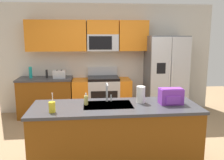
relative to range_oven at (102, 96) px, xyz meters
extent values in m
plane|color=#997A56|center=(0.15, -1.80, -0.44)|extent=(9.00, 9.00, 0.00)
cube|color=beige|center=(0.15, 0.35, 0.86)|extent=(5.20, 0.10, 2.60)
cube|color=orange|center=(-1.35, 0.14, 1.41)|extent=(0.70, 0.32, 0.70)
cube|color=orange|center=(-0.67, 0.14, 1.41)|extent=(0.66, 0.32, 0.70)
cube|color=orange|center=(0.76, 0.14, 1.41)|extent=(0.68, 0.32, 0.70)
cube|color=#B7BABF|center=(0.04, 0.14, 1.25)|extent=(0.72, 0.32, 0.38)
cube|color=black|center=(-0.02, -0.03, 1.25)|extent=(0.52, 0.01, 0.30)
cube|color=orange|center=(0.04, 0.14, 1.60)|extent=(0.72, 0.32, 0.32)
cube|color=brown|center=(-1.30, 0.00, -0.01)|extent=(1.20, 0.60, 0.86)
cube|color=#38383D|center=(-1.30, 0.00, 0.44)|extent=(1.23, 0.63, 0.04)
cube|color=#B7BABF|center=(0.04, 0.00, -0.02)|extent=(0.72, 0.60, 0.84)
cube|color=black|center=(0.04, -0.31, 0.01)|extent=(0.60, 0.01, 0.36)
cube|color=black|center=(0.04, 0.00, 0.43)|extent=(0.72, 0.60, 0.06)
cube|color=#B7BABF|center=(0.04, 0.27, 0.56)|extent=(0.72, 0.06, 0.20)
cube|color=orange|center=(-0.50, 0.00, -0.02)|extent=(0.36, 0.60, 0.84)
cube|color=orange|center=(0.54, 0.00, -0.02)|extent=(0.28, 0.60, 0.84)
cube|color=#4C4F54|center=(1.51, -0.05, 0.48)|extent=(0.90, 0.70, 1.85)
cube|color=#B7BABF|center=(1.28, -0.42, 0.48)|extent=(0.44, 0.04, 1.81)
cube|color=#B7BABF|center=(1.73, -0.42, 0.48)|extent=(0.44, 0.04, 1.81)
cylinder|color=silver|center=(1.48, -0.45, 0.57)|extent=(0.02, 0.02, 0.60)
cylinder|color=silver|center=(1.54, -0.45, 0.57)|extent=(0.02, 0.02, 0.60)
cube|color=black|center=(1.28, -0.44, 0.70)|extent=(0.20, 0.00, 0.24)
cube|color=brown|center=(0.06, -2.32, -0.01)|extent=(2.29, 0.78, 0.86)
cube|color=#38383D|center=(0.06, -2.32, 0.44)|extent=(2.33, 0.82, 0.04)
cube|color=#B7BABF|center=(-0.04, -2.27, 0.44)|extent=(0.68, 0.44, 0.03)
cube|color=#B7BABF|center=(-0.97, -0.05, 0.55)|extent=(0.28, 0.16, 0.18)
cube|color=black|center=(-1.02, -0.05, 0.63)|extent=(0.03, 0.11, 0.01)
cube|color=black|center=(-0.92, -0.05, 0.63)|extent=(0.03, 0.11, 0.01)
cylinder|color=black|center=(-1.26, 0.00, 0.55)|extent=(0.05, 0.05, 0.19)
cylinder|color=teal|center=(-1.62, 0.01, 0.59)|extent=(0.07, 0.07, 0.26)
cylinder|color=#B7BABF|center=(-0.04, -2.10, 0.60)|extent=(0.03, 0.03, 0.28)
cylinder|color=#B7BABF|center=(-0.04, -2.20, 0.73)|extent=(0.02, 0.20, 0.02)
cylinder|color=#B7BABF|center=(0.02, -2.10, 0.51)|extent=(0.02, 0.02, 0.10)
cylinder|color=yellow|center=(-0.78, -2.54, 0.53)|extent=(0.08, 0.08, 0.14)
cylinder|color=white|center=(-0.76, -2.54, 0.64)|extent=(0.01, 0.03, 0.14)
cylinder|color=#D8CC66|center=(-0.35, -2.25, 0.52)|extent=(0.06, 0.06, 0.13)
cylinder|color=white|center=(-0.35, -2.25, 0.61)|extent=(0.02, 0.02, 0.04)
cylinder|color=white|center=(0.44, -2.21, 0.58)|extent=(0.12, 0.12, 0.24)
cube|color=purple|center=(0.85, -2.31, 0.57)|extent=(0.32, 0.20, 0.22)
cube|color=#702F97|center=(0.85, -2.33, 0.67)|extent=(0.30, 0.14, 0.03)
cube|color=purple|center=(0.85, -2.42, 0.54)|extent=(0.20, 0.03, 0.11)
camera|label=1|loc=(-0.31, -5.49, 1.42)|focal=38.21mm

